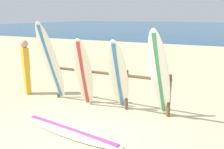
# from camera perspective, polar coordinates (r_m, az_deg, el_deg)

# --- Properties ---
(ground_plane) EXTENTS (120.00, 120.00, 0.00)m
(ground_plane) POSITION_cam_1_polar(r_m,az_deg,el_deg) (5.35, -6.22, -14.38)
(ground_plane) COLOR beige
(ocean_water) EXTENTS (120.00, 80.00, 0.01)m
(ocean_water) POSITION_cam_1_polar(r_m,az_deg,el_deg) (62.10, 23.37, 10.42)
(ocean_water) COLOR navy
(ocean_water) RESTS_ON ground
(surfboard_rack) EXTENTS (3.57, 0.09, 1.11)m
(surfboard_rack) POSITION_cam_1_polar(r_m,az_deg,el_deg) (6.71, -1.10, -1.81)
(surfboard_rack) COLOR brown
(surfboard_rack) RESTS_ON ground
(surfboard_leaning_far_left) EXTENTS (0.56, 1.02, 2.41)m
(surfboard_leaning_far_left) POSITION_cam_1_polar(r_m,az_deg,el_deg) (7.10, -14.32, 2.71)
(surfboard_leaning_far_left) COLOR silver
(surfboard_leaning_far_left) RESTS_ON ground
(surfboard_leaning_left) EXTENTS (0.59, 0.73, 1.99)m
(surfboard_leaning_left) POSITION_cam_1_polar(r_m,az_deg,el_deg) (6.54, -6.82, 0.23)
(surfboard_leaning_left) COLOR beige
(surfboard_leaning_left) RESTS_ON ground
(surfboard_leaning_center_left) EXTENTS (0.63, 1.08, 2.02)m
(surfboard_leaning_center_left) POSITION_cam_1_polar(r_m,az_deg,el_deg) (6.11, 1.54, -0.50)
(surfboard_leaning_center_left) COLOR silver
(surfboard_leaning_center_left) RESTS_ON ground
(surfboard_leaning_center) EXTENTS (0.58, 1.17, 2.29)m
(surfboard_leaning_center) POSITION_cam_1_polar(r_m,az_deg,el_deg) (5.75, 11.27, -0.27)
(surfboard_leaning_center) COLOR white
(surfboard_leaning_center) RESTS_ON ground
(surfboard_lying_on_sand) EXTENTS (2.81, 0.96, 0.08)m
(surfboard_lying_on_sand) POSITION_cam_1_polar(r_m,az_deg,el_deg) (5.56, -9.94, -12.96)
(surfboard_lying_on_sand) COLOR beige
(surfboard_lying_on_sand) RESTS_ON ground
(beachgoer_standing) EXTENTS (0.34, 0.30, 1.77)m
(beachgoer_standing) POSITION_cam_1_polar(r_m,az_deg,el_deg) (8.20, -19.84, 2.16)
(beachgoer_standing) COLOR gold
(beachgoer_standing) RESTS_ON ground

